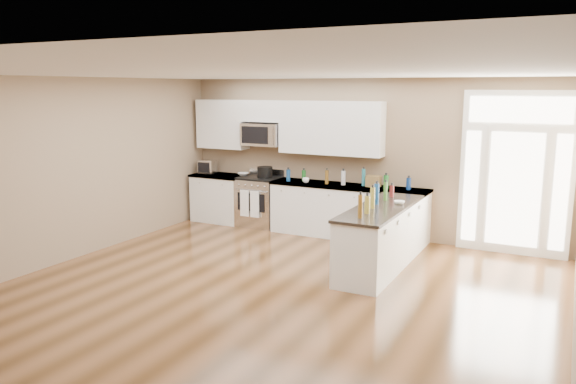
{
  "coord_description": "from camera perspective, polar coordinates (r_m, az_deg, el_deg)",
  "views": [
    {
      "loc": [
        3.36,
        -5.46,
        2.64
      ],
      "look_at": [
        -0.48,
        2.0,
        1.07
      ],
      "focal_mm": 35.0,
      "sensor_mm": 36.0,
      "label": 1
    }
  ],
  "objects": [
    {
      "name": "cup_counter",
      "position": [
        10.14,
        1.82,
        1.2
      ],
      "size": [
        0.15,
        0.15,
        0.09
      ],
      "primitive_type": "imported",
      "rotation": [
        0.0,
        0.0,
        -0.29
      ],
      "color": "white",
      "rests_on": "back_cabinet_right"
    },
    {
      "name": "upper_cabinet_right",
      "position": [
        10.11,
        4.35,
        6.5
      ],
      "size": [
        1.94,
        0.33,
        0.95
      ],
      "primitive_type": "cube",
      "color": "silver",
      "rests_on": "room_shell"
    },
    {
      "name": "kitchen_range",
      "position": [
        10.8,
        -2.91,
        -0.96
      ],
      "size": [
        0.77,
        0.69,
        1.08
      ],
      "color": "silver",
      "rests_on": "ground"
    },
    {
      "name": "ground",
      "position": [
        6.93,
        -4.12,
        -11.83
      ],
      "size": [
        8.0,
        8.0,
        0.0
      ],
      "primitive_type": "plane",
      "color": "#452B13"
    },
    {
      "name": "toaster_oven",
      "position": [
        11.37,
        -8.18,
        2.57
      ],
      "size": [
        0.34,
        0.28,
        0.27
      ],
      "primitive_type": "cube",
      "rotation": [
        0.0,
        0.0,
        0.1
      ],
      "color": "silver",
      "rests_on": "back_cabinet_left"
    },
    {
      "name": "room_shell",
      "position": [
        6.47,
        -4.32,
        2.29
      ],
      "size": [
        8.0,
        8.0,
        8.0
      ],
      "color": "#887156",
      "rests_on": "ground"
    },
    {
      "name": "peninsula_cabinet",
      "position": [
        8.37,
        9.4,
        -4.84
      ],
      "size": [
        0.69,
        2.32,
        0.94
      ],
      "color": "silver",
      "rests_on": "ground"
    },
    {
      "name": "counter_bottles",
      "position": [
        9.1,
        7.24,
        0.55
      ],
      "size": [
        2.28,
        2.43,
        0.31
      ],
      "color": "#19591E",
      "rests_on": "back_cabinet_right"
    },
    {
      "name": "stockpot",
      "position": [
        10.67,
        -2.37,
        2.07
      ],
      "size": [
        0.3,
        0.3,
        0.22
      ],
      "primitive_type": "cylinder",
      "rotation": [
        0.0,
        0.0,
        0.03
      ],
      "color": "black",
      "rests_on": "kitchen_range"
    },
    {
      "name": "entry_door",
      "position": [
        9.54,
        22.12,
        1.74
      ],
      "size": [
        1.7,
        0.1,
        2.6
      ],
      "color": "white",
      "rests_on": "ground"
    },
    {
      "name": "bowl_peninsula",
      "position": [
        8.45,
        11.24,
        -1.05
      ],
      "size": [
        0.17,
        0.17,
        0.05
      ],
      "primitive_type": "imported",
      "rotation": [
        0.0,
        0.0,
        0.09
      ],
      "color": "white",
      "rests_on": "peninsula_cabinet"
    },
    {
      "name": "bowl_left",
      "position": [
        11.03,
        -4.58,
        1.82
      ],
      "size": [
        0.26,
        0.26,
        0.05
      ],
      "primitive_type": "imported",
      "rotation": [
        0.0,
        0.0,
        0.27
      ],
      "color": "white",
      "rests_on": "back_cabinet_left"
    },
    {
      "name": "upper_cabinet_left",
      "position": [
        11.21,
        -6.66,
        6.86
      ],
      "size": [
        1.04,
        0.33,
        0.95
      ],
      "primitive_type": "cube",
      "color": "silver",
      "rests_on": "room_shell"
    },
    {
      "name": "upper_cabinet_short",
      "position": [
        10.71,
        -2.51,
        8.22
      ],
      "size": [
        0.82,
        0.33,
        0.4
      ],
      "primitive_type": "cube",
      "color": "silver",
      "rests_on": "room_shell"
    },
    {
      "name": "cardboard_box",
      "position": [
        9.85,
        8.67,
        1.1
      ],
      "size": [
        0.24,
        0.18,
        0.19
      ],
      "primitive_type": "cube",
      "rotation": [
        0.0,
        0.0,
        -0.02
      ],
      "color": "brown",
      "rests_on": "back_cabinet_right"
    },
    {
      "name": "back_cabinet_left",
      "position": [
        11.28,
        -6.86,
        -0.74
      ],
      "size": [
        1.1,
        0.66,
        0.94
      ],
      "color": "silver",
      "rests_on": "ground"
    },
    {
      "name": "microwave",
      "position": [
        10.7,
        -2.6,
        5.86
      ],
      "size": [
        0.78,
        0.41,
        0.42
      ],
      "color": "silver",
      "rests_on": "room_shell"
    },
    {
      "name": "back_cabinet_right",
      "position": [
        10.04,
        6.09,
        -2.14
      ],
      "size": [
        2.85,
        0.66,
        0.94
      ],
      "color": "silver",
      "rests_on": "ground"
    }
  ]
}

